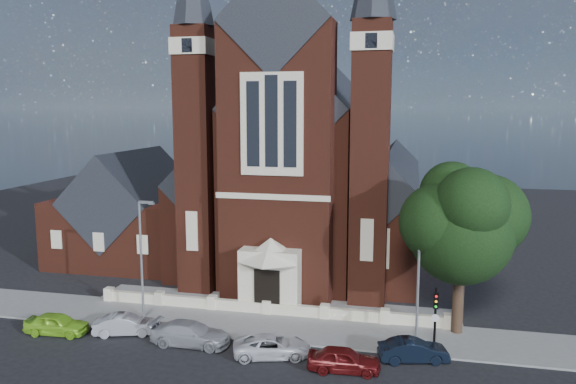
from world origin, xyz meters
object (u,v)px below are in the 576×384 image
at_px(street_tree, 464,227).
at_px(car_dark_red, 344,360).
at_px(church, 311,171).
at_px(car_silver_a, 126,325).
at_px(car_silver_b, 191,334).
at_px(car_navy, 413,350).
at_px(street_lamp_right, 420,269).
at_px(parish_hall, 134,216).
at_px(street_lamp_left, 142,252).
at_px(car_lime_van, 57,324).
at_px(traffic_signal, 435,312).
at_px(car_white_suv, 272,346).

relative_size(street_tree, car_dark_red, 2.71).
xyz_separation_m(church, car_silver_a, (-7.81, -21.68, -7.54)).
bearing_deg(car_silver_b, car_silver_a, 83.05).
distance_m(car_silver_a, car_navy, 17.66).
distance_m(street_lamp_right, car_dark_red, 7.26).
bearing_deg(church, parish_hall, -162.84).
distance_m(street_lamp_left, car_silver_a, 4.81).
bearing_deg(street_lamp_right, car_lime_van, -170.64).
bearing_deg(car_lime_van, church, -32.14).
relative_size(street_tree, traffic_signal, 2.67).
bearing_deg(street_lamp_left, parish_hall, 120.02).
distance_m(parish_hall, street_lamp_right, 29.62).
bearing_deg(car_silver_a, street_tree, -95.60).
relative_size(street_tree, car_lime_van, 2.69).
distance_m(car_white_suv, car_dark_red, 4.33).
distance_m(car_silver_a, car_silver_b, 4.62).
xyz_separation_m(street_lamp_right, car_silver_b, (-13.32, -3.30, -3.90)).
bearing_deg(car_white_suv, car_lime_van, 73.60).
height_order(street_tree, street_lamp_left, street_tree).
relative_size(street_tree, car_navy, 2.75).
bearing_deg(parish_hall, traffic_signal, -29.98).
distance_m(car_dark_red, car_navy, 4.20).
xyz_separation_m(street_lamp_left, traffic_signal, (18.91, -1.57, -2.02)).
distance_m(street_tree, traffic_signal, 5.70).
xyz_separation_m(street_lamp_right, traffic_signal, (0.91, -1.57, -2.02)).
height_order(car_lime_van, car_dark_red, car_lime_van).
distance_m(car_lime_van, car_white_suv, 14.01).
bearing_deg(car_silver_a, car_lime_van, 84.17).
relative_size(street_lamp_left, car_navy, 2.08).
relative_size(street_lamp_right, car_silver_a, 2.07).
xyz_separation_m(parish_hall, street_lamp_right, (26.09, -14.00, 0.59)).
xyz_separation_m(traffic_signal, car_lime_van, (-23.06, -2.07, -1.91)).
bearing_deg(church, traffic_signal, -61.80).
relative_size(parish_hall, street_tree, 1.14).
xyz_separation_m(street_tree, car_silver_a, (-20.41, -4.45, -6.32)).
xyz_separation_m(car_lime_van, car_navy, (21.90, 1.03, -0.04)).
height_order(car_silver_a, car_dark_red, car_dark_red).
xyz_separation_m(street_tree, car_dark_red, (-6.42, -6.40, -6.29)).
height_order(church, traffic_signal, church).
bearing_deg(car_navy, car_white_suv, 84.15).
relative_size(street_lamp_left, car_silver_b, 1.68).
height_order(church, street_lamp_left, church).
height_order(parish_hall, car_silver_a, parish_hall).
xyz_separation_m(street_lamp_right, car_navy, (-0.25, -2.62, -3.96)).
bearing_deg(street_tree, car_white_suv, -152.76).
bearing_deg(car_lime_van, car_silver_b, -91.78).
xyz_separation_m(church, street_tree, (12.60, -17.23, -1.23)).
relative_size(street_tree, street_lamp_left, 1.32).
bearing_deg(church, street_lamp_right, -61.96).
distance_m(parish_hall, street_lamp_left, 16.18).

